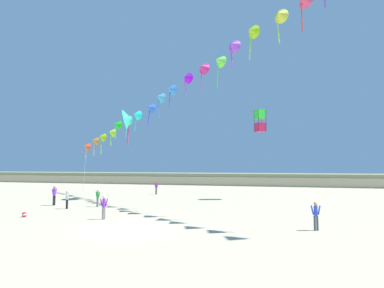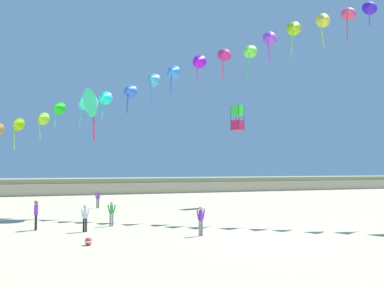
% 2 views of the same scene
% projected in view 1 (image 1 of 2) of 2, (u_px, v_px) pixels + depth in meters
% --- Properties ---
extents(ground_plane, '(240.00, 240.00, 0.00)m').
position_uv_depth(ground_plane, '(123.00, 229.00, 17.03)').
color(ground_plane, '#C1B28E').
extents(dune_ridge, '(120.00, 8.62, 2.18)m').
position_uv_depth(dune_ridge, '(229.00, 179.00, 58.42)').
color(dune_ridge, tan).
rests_on(dune_ridge, ground).
extents(person_near_left, '(0.52, 0.28, 1.52)m').
position_uv_depth(person_near_left, '(67.00, 198.00, 25.12)').
color(person_near_left, black).
rests_on(person_near_left, ground).
extents(person_near_right, '(0.54, 0.21, 1.53)m').
position_uv_depth(person_near_right, '(98.00, 197.00, 26.37)').
color(person_near_right, gray).
rests_on(person_near_right, ground).
extents(person_mid_center, '(0.56, 0.22, 1.58)m').
position_uv_depth(person_mid_center, '(156.00, 187.00, 37.89)').
color(person_mid_center, '#726656').
rests_on(person_mid_center, ground).
extents(person_far_left, '(0.55, 0.22, 1.58)m').
position_uv_depth(person_far_left, '(316.00, 214.00, 16.71)').
color(person_far_left, '#474C56').
rests_on(person_far_left, ground).
extents(person_far_right, '(0.56, 0.22, 1.59)m').
position_uv_depth(person_far_right, '(104.00, 206.00, 20.18)').
color(person_far_right, gray).
rests_on(person_far_right, ground).
extents(person_far_center, '(0.24, 0.61, 1.74)m').
position_uv_depth(person_far_center, '(54.00, 194.00, 27.37)').
color(person_far_center, black).
rests_on(person_far_center, ground).
extents(kite_banner_string, '(35.72, 19.74, 18.13)m').
position_uv_depth(kite_banner_string, '(186.00, 79.00, 28.59)').
color(kite_banner_string, '#EA4C25').
extents(large_kite_low_lead, '(1.32, 1.32, 2.43)m').
position_uv_depth(large_kite_low_lead, '(260.00, 121.00, 32.86)').
color(large_kite_low_lead, '#D71D4C').
extents(large_kite_mid_trail, '(1.95, 2.58, 4.28)m').
position_uv_depth(large_kite_mid_trail, '(128.00, 119.00, 33.20)').
color(large_kite_mid_trail, '#34F09E').
extents(beach_ball, '(0.36, 0.36, 0.36)m').
position_uv_depth(beach_ball, '(24.00, 214.00, 21.06)').
color(beach_ball, red).
rests_on(beach_ball, ground).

